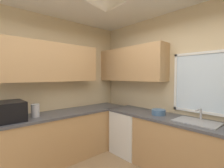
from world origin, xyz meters
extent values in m
cube|color=beige|center=(0.00, 1.71, 1.35)|extent=(3.78, 0.06, 2.69)
cube|color=beige|center=(-1.86, 0.00, 1.35)|extent=(0.06, 3.49, 2.69)
cube|color=silver|center=(0.39, 1.68, 1.45)|extent=(0.90, 0.02, 0.89)
cube|color=white|center=(0.39, 1.67, 1.91)|extent=(0.98, 0.04, 0.04)
cube|color=white|center=(0.39, 1.67, 0.98)|extent=(0.98, 0.04, 0.04)
cube|color=white|center=(-0.08, 1.67, 1.45)|extent=(0.04, 0.04, 0.97)
cube|color=tan|center=(-1.67, -0.20, 1.80)|extent=(0.32, 2.36, 0.70)
cube|color=tan|center=(-1.02, 1.52, 1.80)|extent=(1.62, 0.32, 0.70)
cone|color=silver|center=(0.00, 0.00, 2.27)|extent=(0.44, 0.44, 0.14)
cube|color=tan|center=(-1.52, 0.00, 0.42)|extent=(0.62, 3.07, 0.84)
cube|color=#4C4C51|center=(-1.52, 0.00, 0.86)|extent=(0.65, 3.10, 0.04)
cube|color=tan|center=(0.21, 1.37, 0.42)|extent=(2.84, 0.62, 0.84)
cube|color=#4C4C51|center=(0.21, 1.37, 0.86)|extent=(2.87, 0.65, 0.04)
cube|color=white|center=(-0.86, 1.34, 0.42)|extent=(0.60, 0.60, 0.84)
cube|color=black|center=(-1.52, -0.61, 1.03)|extent=(0.48, 0.36, 0.29)
cylinder|color=#B7B7BC|center=(-1.50, -0.26, 0.99)|extent=(0.13, 0.13, 0.21)
cube|color=#9EA0A5|center=(0.39, 1.37, 0.89)|extent=(0.59, 0.40, 0.02)
cylinder|color=#B7B7BC|center=(0.39, 1.53, 0.97)|extent=(0.03, 0.03, 0.18)
cylinder|color=#B7B7BC|center=(0.39, 1.43, 1.06)|extent=(0.02, 0.20, 0.02)
cylinder|color=#4C7099|center=(-0.23, 1.37, 0.93)|extent=(0.23, 0.23, 0.09)
camera|label=1|loc=(1.29, -1.08, 1.55)|focal=25.97mm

